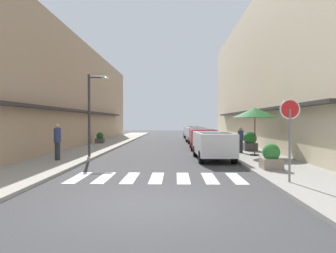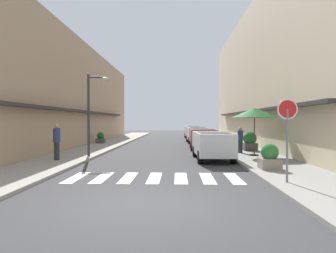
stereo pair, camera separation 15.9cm
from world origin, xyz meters
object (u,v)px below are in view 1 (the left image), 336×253
object	(u,v)px
round_street_sign	(290,118)
planter_midblock	(250,141)
parked_car_mid	(203,137)
street_lamp	(93,105)
planter_corner	(271,157)
planter_far	(100,138)
cafe_umbrella	(255,113)
parked_car_near	(213,142)
pedestrian_walking_near	(57,141)
parked_car_distant	(192,131)
parked_car_far	(196,133)
pedestrian_walking_far	(241,139)

from	to	relation	value
round_street_sign	planter_midblock	world-z (taller)	round_street_sign
parked_car_mid	street_lamp	world-z (taller)	street_lamp
parked_car_mid	planter_corner	size ratio (longest dim) A/B	3.85
round_street_sign	planter_far	size ratio (longest dim) A/B	2.78
cafe_umbrella	planter_midblock	distance (m)	3.42
parked_car_near	round_street_sign	world-z (taller)	round_street_sign
cafe_umbrella	planter_midblock	size ratio (longest dim) A/B	2.16
round_street_sign	planter_corner	xyz separation A→B (m)	(0.27, 2.70, -1.55)
pedestrian_walking_near	parked_car_distant	bearing A→B (deg)	-2.43
parked_car_far	planter_far	world-z (taller)	parked_car_far
round_street_sign	planter_far	xyz separation A→B (m)	(-10.20, 16.79, -1.59)
street_lamp	planter_corner	bearing A→B (deg)	-27.54
planter_midblock	cafe_umbrella	bearing A→B (deg)	-98.54
planter_corner	pedestrian_walking_far	bearing A→B (deg)	88.98
parked_car_far	street_lamp	distance (m)	13.67
planter_midblock	pedestrian_walking_far	world-z (taller)	pedestrian_walking_far
parked_car_distant	pedestrian_walking_far	xyz separation A→B (m)	(2.00, -16.95, 0.02)
cafe_umbrella	planter_far	distance (m)	14.54
pedestrian_walking_far	planter_midblock	bearing A→B (deg)	24.39
parked_car_distant	planter_midblock	world-z (taller)	parked_car_distant
round_street_sign	pedestrian_walking_near	bearing A→B (deg)	151.16
planter_far	pedestrian_walking_far	bearing A→B (deg)	-36.56
parked_car_near	planter_corner	bearing A→B (deg)	-63.11
parked_car_near	planter_corner	xyz separation A→B (m)	(1.89, -3.73, -0.33)
round_street_sign	planter_corner	distance (m)	3.12
parked_car_mid	planter_midblock	bearing A→B (deg)	-33.40
planter_corner	planter_far	bearing A→B (deg)	126.61
cafe_umbrella	planter_midblock	world-z (taller)	cafe_umbrella
cafe_umbrella	planter_corner	xyz separation A→B (m)	(-0.61, -4.88, -1.93)
parked_car_mid	planter_far	size ratio (longest dim) A/B	4.18
street_lamp	planter_midblock	xyz separation A→B (m)	(9.51, 3.35, -2.21)
parked_car_distant	pedestrian_walking_far	distance (m)	17.07
parked_car_distant	cafe_umbrella	size ratio (longest dim) A/B	1.52
parked_car_near	planter_corner	distance (m)	4.20
parked_car_distant	planter_corner	size ratio (longest dim) A/B	3.97
parked_car_near	pedestrian_walking_near	bearing A→B (deg)	-171.12
parked_car_distant	pedestrian_walking_far	world-z (taller)	pedestrian_walking_far
parked_car_mid	street_lamp	distance (m)	8.67
parked_car_far	round_street_sign	xyz separation A→B (m)	(1.62, -18.93, 1.22)
round_street_sign	planter_midblock	size ratio (longest dim) A/B	2.12
parked_car_far	pedestrian_walking_far	bearing A→B (deg)	-78.65
parked_car_distant	planter_corner	xyz separation A→B (m)	(1.89, -23.20, -0.32)
parked_car_distant	cafe_umbrella	world-z (taller)	cafe_umbrella
parked_car_near	pedestrian_walking_near	xyz separation A→B (m)	(-7.83, -1.22, 0.17)
parked_car_far	cafe_umbrella	world-z (taller)	cafe_umbrella
cafe_umbrella	pedestrian_walking_near	bearing A→B (deg)	-167.06
parked_car_mid	pedestrian_walking_far	size ratio (longest dim) A/B	2.51
parked_car_near	round_street_sign	size ratio (longest dim) A/B	1.70
parked_car_far	parked_car_near	bearing A→B (deg)	-90.00
planter_corner	street_lamp	bearing A→B (deg)	152.46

